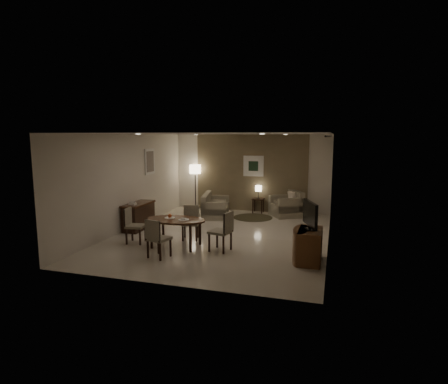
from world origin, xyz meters
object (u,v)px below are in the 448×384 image
(tv_cabinet, at_px, (310,246))
(chair_left, at_px, (136,226))
(side_table, at_px, (258,205))
(dining_table, at_px, (176,233))
(chair_far, at_px, (190,223))
(armchair, at_px, (286,204))
(chair_right, at_px, (220,231))
(sofa, at_px, (216,205))
(floor_lamp, at_px, (195,187))
(console_desk, at_px, (139,216))
(chair_near, at_px, (159,238))

(tv_cabinet, height_order, chair_left, chair_left)
(side_table, bearing_deg, tv_cabinet, -66.44)
(tv_cabinet, bearing_deg, dining_table, 175.96)
(chair_far, bearing_deg, armchair, 46.98)
(chair_far, bearing_deg, chair_left, -164.12)
(chair_right, distance_m, sofa, 3.86)
(chair_far, xyz_separation_m, chair_right, (1.02, -0.69, 0.04))
(chair_far, height_order, sofa, chair_far)
(chair_far, bearing_deg, chair_right, -48.15)
(floor_lamp, bearing_deg, chair_right, -62.64)
(console_desk, distance_m, tv_cabinet, 5.11)
(armchair, bearing_deg, chair_far, -60.50)
(dining_table, relative_size, floor_lamp, 0.89)
(side_table, bearing_deg, sofa, -144.01)
(chair_left, distance_m, side_table, 5.03)
(dining_table, bearing_deg, side_table, 76.47)
(console_desk, bearing_deg, chair_far, -18.23)
(chair_near, relative_size, chair_right, 0.93)
(armchair, relative_size, floor_lamp, 0.58)
(dining_table, xyz_separation_m, floor_lamp, (-1.23, 4.52, 0.47))
(side_table, bearing_deg, chair_left, -115.65)
(chair_right, bearing_deg, chair_left, -78.83)
(chair_near, height_order, chair_far, chair_near)
(tv_cabinet, height_order, chair_near, chair_near)
(dining_table, bearing_deg, chair_far, 81.57)
(chair_near, relative_size, floor_lamp, 0.54)
(floor_lamp, bearing_deg, console_desk, -98.67)
(chair_right, relative_size, sofa, 0.59)
(tv_cabinet, height_order, chair_far, chair_far)
(console_desk, xyz_separation_m, chair_near, (1.70, -2.13, 0.06))
(chair_far, height_order, chair_left, chair_left)
(chair_near, height_order, chair_right, chair_right)
(tv_cabinet, xyz_separation_m, chair_right, (-2.04, 0.20, 0.12))
(chair_near, relative_size, chair_far, 1.01)
(chair_left, bearing_deg, chair_right, -97.32)
(chair_near, xyz_separation_m, sofa, (-0.14, 4.47, -0.06))
(sofa, height_order, side_table, sofa)
(chair_left, relative_size, side_table, 1.75)
(chair_far, xyz_separation_m, armchair, (1.99, 3.56, -0.01))
(dining_table, distance_m, side_table, 4.66)
(tv_cabinet, distance_m, dining_table, 3.17)
(chair_near, bearing_deg, sofa, -74.05)
(chair_far, distance_m, chair_left, 1.37)
(tv_cabinet, xyz_separation_m, chair_near, (-3.19, -0.63, 0.08))
(console_desk, bearing_deg, chair_right, -24.49)
(chair_left, xyz_separation_m, sofa, (0.92, 3.62, -0.07))
(dining_table, bearing_deg, sofa, 92.62)
(console_desk, relative_size, tv_cabinet, 1.33)
(chair_right, relative_size, side_table, 1.86)
(sofa, height_order, floor_lamp, floor_lamp)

